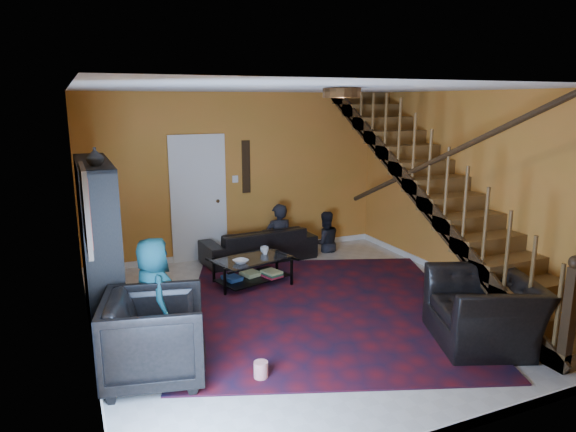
% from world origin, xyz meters
% --- Properties ---
extents(floor, '(5.50, 5.50, 0.00)m').
position_xyz_m(floor, '(0.00, 0.00, 0.00)').
color(floor, beige).
rests_on(floor, ground).
extents(room, '(5.50, 5.50, 5.50)m').
position_xyz_m(room, '(-1.33, 1.33, 0.05)').
color(room, orange).
rests_on(room, ground).
extents(staircase, '(0.95, 5.02, 3.18)m').
position_xyz_m(staircase, '(2.12, -0.00, 1.40)').
color(staircase, brown).
rests_on(staircase, floor).
extents(bookshelf, '(0.35, 1.80, 2.00)m').
position_xyz_m(bookshelf, '(-2.40, 0.60, 0.96)').
color(bookshelf, black).
rests_on(bookshelf, floor).
extents(door, '(0.82, 0.05, 2.05)m').
position_xyz_m(door, '(-0.70, 2.73, 1.02)').
color(door, silver).
rests_on(door, floor).
extents(framed_picture, '(0.04, 0.74, 0.74)m').
position_xyz_m(framed_picture, '(-2.57, -0.90, 1.75)').
color(framed_picture, maroon).
rests_on(framed_picture, room).
extents(wall_hanging, '(0.14, 0.03, 0.90)m').
position_xyz_m(wall_hanging, '(0.15, 2.73, 1.55)').
color(wall_hanging, black).
rests_on(wall_hanging, room).
extents(ceiling_fixture, '(0.40, 0.40, 0.10)m').
position_xyz_m(ceiling_fixture, '(0.00, -0.80, 2.74)').
color(ceiling_fixture, '#3F2814').
rests_on(ceiling_fixture, room).
extents(rug, '(4.67, 4.96, 0.02)m').
position_xyz_m(rug, '(0.25, 0.01, 0.01)').
color(rug, '#4B0D15').
rests_on(rug, floor).
extents(sofa, '(1.96, 0.87, 0.56)m').
position_xyz_m(sofa, '(0.20, 2.30, 0.28)').
color(sofa, black).
rests_on(sofa, floor).
extents(armchair_left, '(1.14, 1.12, 0.87)m').
position_xyz_m(armchair_left, '(-2.05, -0.90, 0.43)').
color(armchair_left, black).
rests_on(armchair_left, floor).
extents(armchair_right, '(1.39, 1.47, 0.77)m').
position_xyz_m(armchair_right, '(1.43, -1.58, 0.38)').
color(armchair_right, black).
rests_on(armchair_right, floor).
extents(person_adult_a, '(0.51, 0.35, 1.39)m').
position_xyz_m(person_adult_a, '(0.59, 2.35, 0.24)').
color(person_adult_a, black).
rests_on(person_adult_a, sofa).
extents(person_adult_b, '(0.61, 0.50, 1.17)m').
position_xyz_m(person_adult_b, '(1.50, 2.35, 0.14)').
color(person_adult_b, black).
rests_on(person_adult_b, sofa).
extents(person_child, '(0.46, 0.66, 1.27)m').
position_xyz_m(person_child, '(-1.95, -0.30, 0.63)').
color(person_child, '#194E62').
rests_on(person_child, armchair_left).
extents(coffee_table, '(1.21, 0.91, 0.41)m').
position_xyz_m(coffee_table, '(-0.31, 1.20, 0.23)').
color(coffee_table, black).
rests_on(coffee_table, floor).
extents(cup_a, '(0.16, 0.16, 0.10)m').
position_xyz_m(cup_a, '(-0.05, 1.37, 0.46)').
color(cup_a, '#999999').
rests_on(cup_a, coffee_table).
extents(cup_b, '(0.12, 0.12, 0.09)m').
position_xyz_m(cup_b, '(-0.07, 1.29, 0.45)').
color(cup_b, '#999999').
rests_on(cup_b, coffee_table).
extents(bowl, '(0.27, 0.27, 0.05)m').
position_xyz_m(bowl, '(-0.54, 1.04, 0.44)').
color(bowl, '#999999').
rests_on(bowl, coffee_table).
extents(vase, '(0.18, 0.18, 0.19)m').
position_xyz_m(vase, '(-2.41, 0.10, 2.10)').
color(vase, '#999999').
rests_on(vase, bookshelf).
extents(popcorn_bucket, '(0.14, 0.14, 0.16)m').
position_xyz_m(popcorn_bucket, '(-1.12, -1.31, 0.10)').
color(popcorn_bucket, red).
rests_on(popcorn_bucket, rug).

